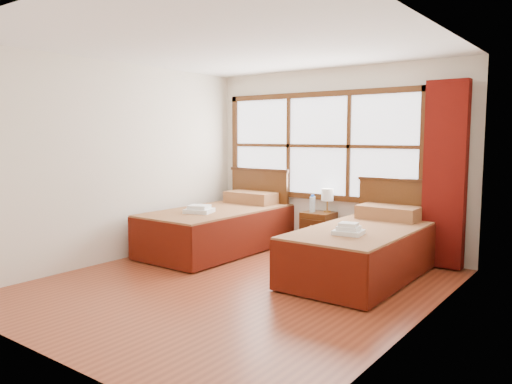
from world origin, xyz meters
The scene contains 15 objects.
floor centered at (0.00, 0.00, 0.00)m, with size 4.50×4.50×0.00m, color brown.
ceiling centered at (0.00, 0.00, 2.60)m, with size 4.50×4.50×0.00m, color white.
wall_back centered at (0.00, 2.25, 1.30)m, with size 4.00×4.00×0.00m, color silver.
wall_left centered at (-2.00, 0.00, 1.30)m, with size 4.50×4.50×0.00m, color silver.
wall_right centered at (2.00, 0.00, 1.30)m, with size 4.50×4.50×0.00m, color silver.
window centered at (-0.25, 2.21, 1.50)m, with size 3.16×0.06×1.56m.
curtain centered at (1.60, 2.11, 1.17)m, with size 0.50×0.16×2.30m, color #5D0E09.
bed_left centered at (-1.25, 1.20, 0.35)m, with size 1.17×2.26×1.14m.
bed_right centered at (0.98, 1.20, 0.33)m, with size 1.12×2.18×1.09m.
nightstand centered at (-0.10, 1.99, 0.28)m, with size 0.42×0.42×0.56m.
towels_left centered at (-1.23, 0.73, 0.65)m, with size 0.43×0.41×0.10m.
towels_right centered at (1.01, 0.68, 0.64)m, with size 0.34×0.31×0.13m.
lamp centered at (-0.02, 2.09, 0.80)m, with size 0.17×0.17×0.34m.
bottle_near centered at (-0.18, 1.98, 0.68)m, with size 0.07×0.07×0.25m.
bottle_far centered at (-0.18, 1.94, 0.68)m, with size 0.07×0.07×0.25m.
Camera 1 is at (3.39, -4.18, 1.65)m, focal length 35.00 mm.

